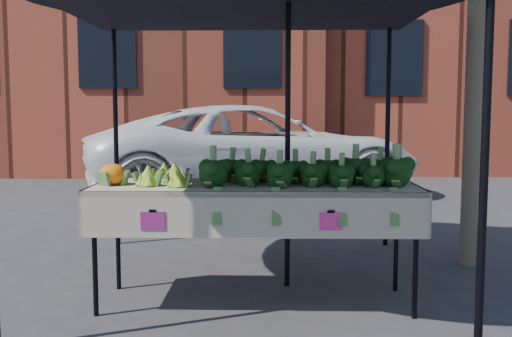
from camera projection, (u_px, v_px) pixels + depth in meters
name	position (u px, v px, depth m)	size (l,w,h in m)	color
ground	(286.00, 301.00, 4.56)	(90.00, 90.00, 0.00)	#2E2E30
table	(255.00, 244.00, 4.48)	(2.40, 0.81, 0.90)	#C2B796
canopy	(245.00, 120.00, 4.91)	(3.16, 3.16, 2.74)	black
broccoli_heap	(308.00, 167.00, 4.44)	(1.60, 0.57, 0.26)	#153410
romanesco_cluster	(167.00, 170.00, 4.48)	(0.43, 0.57, 0.20)	#A5BD35
cauliflower_pair	(113.00, 173.00, 4.40)	(0.20, 0.20, 0.18)	orange
vehicle	(254.00, 30.00, 9.77)	(2.55, 1.53, 5.52)	white
street_tree	(476.00, 23.00, 5.40)	(2.26, 2.26, 4.46)	#1E4C14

